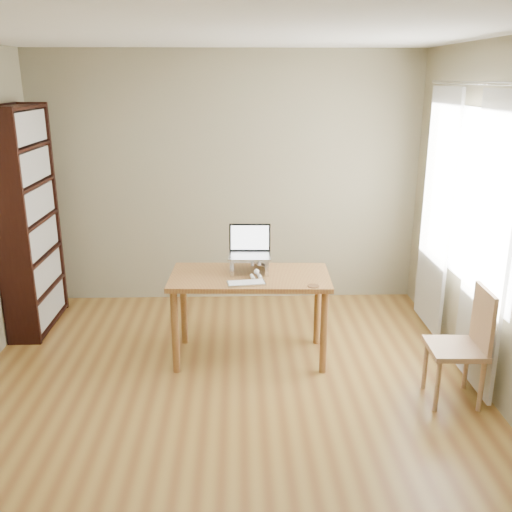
{
  "coord_description": "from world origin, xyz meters",
  "views": [
    {
      "loc": [
        0.12,
        -3.66,
        2.32
      ],
      "look_at": [
        0.26,
        0.8,
        0.92
      ],
      "focal_mm": 40.0,
      "sensor_mm": 36.0,
      "label": 1
    }
  ],
  "objects_px": {
    "cat": "(253,264)",
    "chair": "(465,342)",
    "bookshelf": "(29,221)",
    "laptop": "(249,248)",
    "keyboard": "(246,283)",
    "desk": "(250,287)"
  },
  "relations": [
    {
      "from": "cat",
      "to": "chair",
      "type": "xyz_separation_m",
      "value": [
        1.53,
        -0.85,
        -0.34
      ]
    },
    {
      "from": "bookshelf",
      "to": "laptop",
      "type": "relative_size",
      "value": 5.8
    },
    {
      "from": "chair",
      "to": "keyboard",
      "type": "bearing_deg",
      "value": 164.38
    },
    {
      "from": "laptop",
      "to": "chair",
      "type": "bearing_deg",
      "value": -27.08
    },
    {
      "from": "desk",
      "to": "chair",
      "type": "height_order",
      "value": "chair"
    },
    {
      "from": "bookshelf",
      "to": "cat",
      "type": "xyz_separation_m",
      "value": [
        2.07,
        -0.62,
        -0.24
      ]
    },
    {
      "from": "laptop",
      "to": "cat",
      "type": "distance_m",
      "value": 0.14
    },
    {
      "from": "bookshelf",
      "to": "desk",
      "type": "xyz_separation_m",
      "value": [
        2.04,
        -0.73,
        -0.4
      ]
    },
    {
      "from": "cat",
      "to": "chair",
      "type": "relative_size",
      "value": 0.54
    },
    {
      "from": "desk",
      "to": "cat",
      "type": "height_order",
      "value": "cat"
    },
    {
      "from": "laptop",
      "to": "keyboard",
      "type": "distance_m",
      "value": 0.41
    },
    {
      "from": "cat",
      "to": "bookshelf",
      "type": "bearing_deg",
      "value": 155.09
    },
    {
      "from": "desk",
      "to": "chair",
      "type": "xyz_separation_m",
      "value": [
        1.56,
        -0.73,
        -0.17
      ]
    },
    {
      "from": "cat",
      "to": "keyboard",
      "type": "bearing_deg",
      "value": -108.92
    },
    {
      "from": "bookshelf",
      "to": "desk",
      "type": "bearing_deg",
      "value": -19.8
    },
    {
      "from": "bookshelf",
      "to": "laptop",
      "type": "height_order",
      "value": "bookshelf"
    },
    {
      "from": "keyboard",
      "to": "cat",
      "type": "distance_m",
      "value": 0.34
    },
    {
      "from": "chair",
      "to": "desk",
      "type": "bearing_deg",
      "value": 157.07
    },
    {
      "from": "desk",
      "to": "laptop",
      "type": "distance_m",
      "value": 0.33
    },
    {
      "from": "keyboard",
      "to": "chair",
      "type": "xyz_separation_m",
      "value": [
        1.6,
        -0.51,
        -0.29
      ]
    },
    {
      "from": "laptop",
      "to": "chair",
      "type": "relative_size",
      "value": 0.41
    },
    {
      "from": "desk",
      "to": "laptop",
      "type": "height_order",
      "value": "laptop"
    }
  ]
}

